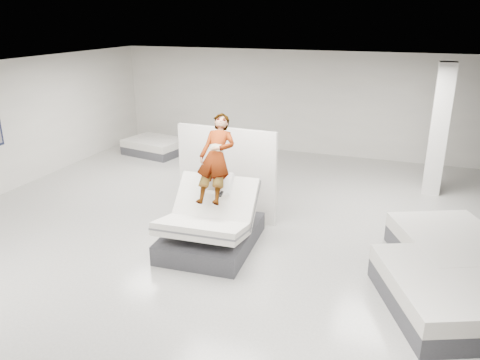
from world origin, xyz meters
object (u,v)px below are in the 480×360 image
Objects in this scene: remote at (221,194)px; hero_bed at (211,227)px; flat_bed_right_far at (452,250)px; divider_panel at (226,174)px; person at (216,175)px; flat_bed_left_far at (155,146)px; flat_bed_right_near at (444,293)px; column at (439,130)px.

hero_bed is at bearing 176.17° from remote.
divider_panel is at bearing 172.81° from flat_bed_right_far.
flat_bed_left_far is at bearing 127.46° from person.
flat_bed_left_far is (-8.30, 5.94, -0.05)m from flat_bed_right_near.
remote is 1.46m from divider_panel.
divider_panel reaches higher than remote.
remote is 5.94m from column.
flat_bed_left_far is at bearing 127.14° from remote.
remote is 0.07× the size of flat_bed_left_far.
divider_panel is (-0.45, 1.38, -0.11)m from remote.
flat_bed_right_far is at bearing 3.33° from person.
column reaches higher than flat_bed_right_near.
flat_bed_left_far is (-4.22, 5.26, -0.17)m from hero_bed.
person is at bearing 122.15° from remote.
flat_bed_left_far is at bearing 144.41° from flat_bed_right_near.
hero_bed is 0.74m from remote.
divider_panel is 5.32m from column.
column is (8.22, -0.70, 1.36)m from flat_bed_left_far.
person is 4.35m from flat_bed_right_near.
flat_bed_right_far is 1.33× the size of flat_bed_left_far.
flat_bed_right_near is 5.40m from column.
divider_panel reaches higher than flat_bed_right_near.
remote is 4.21m from flat_bed_right_far.
column reaches higher than person.
remote is at bearing -69.78° from divider_panel.
person is 0.91× the size of flat_bed_left_far.
hero_bed is 0.68× the size of column.
column is at bearing 94.09° from flat_bed_right_far.
flat_bed_right_far reaches higher than flat_bed_right_near.
person is 6.57m from flat_bed_left_far.
column reaches higher than hero_bed.
divider_panel is 5.62m from flat_bed_left_far.
hero_bed reaches higher than flat_bed_right_far.
column is at bearing 39.31° from divider_panel.
remote is 4.00m from flat_bed_right_near.
person reaches higher than hero_bed.
person is 5.83m from column.
flat_bed_right_far is at bearing -4.81° from divider_panel.
flat_bed_right_near is (3.86, -0.68, -0.83)m from remote.
flat_bed_right_far is 1.51m from flat_bed_right_near.
divider_panel is at bearing 154.35° from flat_bed_right_near.
column reaches higher than divider_panel.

